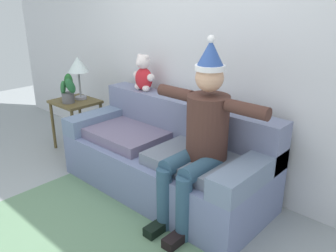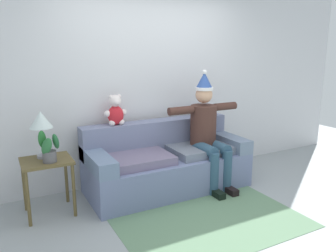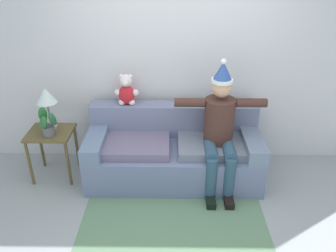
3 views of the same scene
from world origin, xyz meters
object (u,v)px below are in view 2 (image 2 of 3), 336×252
(teddy_bear, at_px, (116,111))
(side_table, at_px, (47,169))
(potted_plant, at_px, (49,148))
(person_seated, at_px, (207,129))
(table_lamp, at_px, (41,122))
(couch, at_px, (166,163))

(teddy_bear, bearing_deg, side_table, -161.91)
(potted_plant, bearing_deg, side_table, 103.60)
(person_seated, distance_m, teddy_bear, 1.19)
(teddy_bear, relative_size, side_table, 0.62)
(teddy_bear, bearing_deg, table_lamp, -167.47)
(teddy_bear, xyz_separation_m, side_table, (-0.89, -0.29, -0.51))
(table_lamp, xyz_separation_m, potted_plant, (0.03, -0.19, -0.25))
(potted_plant, bearing_deg, teddy_bear, 24.05)
(person_seated, relative_size, side_table, 2.45)
(person_seated, distance_m, table_lamp, 2.01)
(table_lamp, bearing_deg, couch, -2.30)
(table_lamp, bearing_deg, person_seated, -6.46)
(person_seated, bearing_deg, couch, 162.12)
(couch, xyz_separation_m, teddy_bear, (-0.57, 0.26, 0.68))
(table_lamp, distance_m, potted_plant, 0.31)
(person_seated, xyz_separation_m, potted_plant, (-1.95, 0.04, 0.00))
(couch, bearing_deg, side_table, -178.75)
(person_seated, bearing_deg, side_table, 176.13)
(couch, distance_m, teddy_bear, 0.93)
(couch, height_order, person_seated, person_seated)
(couch, relative_size, side_table, 3.31)
(person_seated, relative_size, potted_plant, 4.56)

